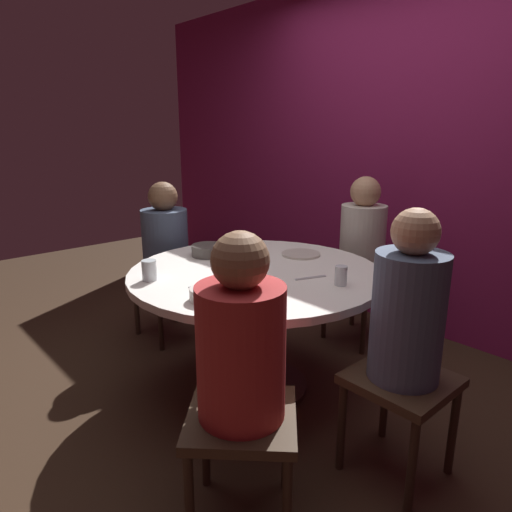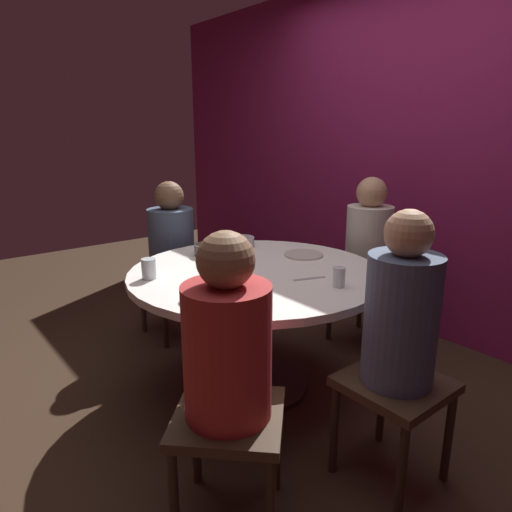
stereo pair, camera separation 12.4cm
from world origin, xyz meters
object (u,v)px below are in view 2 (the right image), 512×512
at_px(dining_table, 256,294).
at_px(candle_holder, 228,255).
at_px(seated_diner_back, 368,243).
at_px(dinner_plate, 304,255).
at_px(cup_by_left_diner, 149,269).
at_px(cup_center_front, 339,277).
at_px(cup_by_right_diner, 240,246).
at_px(bowl_salad_center, 203,293).
at_px(cell_phone, 257,291).
at_px(seated_diner_left, 171,242).
at_px(seated_diner_right, 401,322).
at_px(bowl_serving_large, 242,242).
at_px(wine_glass, 227,282).
at_px(cup_near_candle, 243,257).
at_px(seated_diner_front_right, 227,352).
at_px(bowl_small_white, 211,250).

bearing_deg(dining_table, candle_holder, -175.82).
relative_size(seated_diner_back, dinner_plate, 4.93).
xyz_separation_m(cup_by_left_diner, cup_center_front, (0.70, 0.67, -0.00)).
height_order(candle_holder, cup_by_right_diner, cup_by_right_diner).
height_order(seated_diner_back, bowl_salad_center, seated_diner_back).
bearing_deg(cell_phone, seated_diner_back, -132.38).
xyz_separation_m(seated_diner_left, seated_diner_right, (1.88, -0.00, 0.03)).
height_order(seated_diner_right, bowl_serving_large, seated_diner_right).
distance_m(dinner_plate, bowl_serving_large, 0.45).
height_order(wine_glass, cup_by_right_diner, wine_glass).
height_order(bowl_serving_large, bowl_salad_center, bowl_serving_large).
bearing_deg(seated_diner_left, seated_diner_back, 45.82).
relative_size(dinner_plate, cup_center_front, 2.41).
bearing_deg(dinner_plate, cup_near_candle, -95.48).
distance_m(wine_glass, bowl_salad_center, 0.20).
xyz_separation_m(dining_table, wine_glass, (0.38, -0.46, 0.27)).
distance_m(wine_glass, bowl_serving_large, 1.10).
bearing_deg(seated_diner_right, wine_glass, 40.05).
xyz_separation_m(seated_diner_back, dinner_plate, (-0.04, -0.57, 0.01)).
bearing_deg(cup_center_front, cup_near_candle, -163.32).
distance_m(seated_diner_right, cup_center_front, 0.48).
bearing_deg(cup_near_candle, cup_by_right_diner, 146.70).
bearing_deg(cup_by_right_diner, seated_diner_right, -5.90).
height_order(dining_table, cup_near_candle, cup_near_candle).
bearing_deg(candle_holder, seated_diner_left, 178.62).
relative_size(seated_diner_front_right, wine_glass, 6.57).
height_order(cup_near_candle, cup_center_front, cup_near_candle).
relative_size(seated_diner_front_right, cup_near_candle, 10.16).
height_order(seated_diner_left, candle_holder, seated_diner_left).
distance_m(seated_diner_front_right, candle_holder, 1.12).
bearing_deg(cell_phone, cup_by_left_diner, -24.14).
bearing_deg(bowl_small_white, cup_by_right_diner, 54.66).
bearing_deg(bowl_serving_large, seated_diner_front_right, -39.27).
relative_size(bowl_small_white, cup_by_left_diner, 1.93).
bearing_deg(cup_by_left_diner, dinner_plate, 78.66).
bearing_deg(cup_by_right_diner, cup_by_left_diner, -82.96).
distance_m(bowl_small_white, cup_center_front, 0.90).
xyz_separation_m(dinner_plate, cup_near_candle, (-0.04, -0.43, 0.05)).
distance_m(seated_diner_front_right, cup_near_candle, 1.00).
height_order(seated_diner_right, cup_by_right_diner, seated_diner_right).
height_order(seated_diner_right, cup_center_front, seated_diner_right).
bearing_deg(dinner_plate, seated_diner_front_right, -56.49).
bearing_deg(candle_holder, cup_near_candle, -1.51).
bearing_deg(dinner_plate, seated_diner_left, -155.76).
bearing_deg(dinner_plate, wine_glass, -64.36).
height_order(bowl_serving_large, cup_center_front, cup_center_front).
bearing_deg(seated_diner_front_right, candle_holder, 9.21).
xyz_separation_m(seated_diner_left, wine_glass, (1.33, -0.46, 0.15)).
distance_m(seated_diner_left, seated_diner_back, 1.38).
bearing_deg(cell_phone, bowl_serving_large, -87.93).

